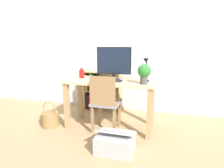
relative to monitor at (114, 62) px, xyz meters
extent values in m
plane|color=tan|center=(-0.03, -0.11, -1.01)|extent=(10.00, 10.00, 0.00)
cube|color=silver|center=(-0.03, 0.77, 0.29)|extent=(8.00, 0.05, 2.60)
cube|color=#D8BC8C|center=(-0.03, -0.11, -0.29)|extent=(1.33, 0.59, 0.03)
cube|color=tan|center=(-0.64, -0.35, -0.66)|extent=(0.07, 0.07, 0.71)
cube|color=tan|center=(0.59, -0.35, -0.66)|extent=(0.07, 0.07, 0.71)
cube|color=tan|center=(-0.64, 0.13, -0.66)|extent=(0.07, 0.07, 0.71)
cube|color=tan|center=(0.59, 0.13, -0.66)|extent=(0.07, 0.07, 0.71)
cylinder|color=black|center=(0.00, 0.00, -0.27)|extent=(0.17, 0.17, 0.02)
cylinder|color=black|center=(0.00, 0.00, -0.22)|extent=(0.04, 0.04, 0.08)
cube|color=black|center=(0.00, 0.00, 0.02)|extent=(0.53, 0.02, 0.41)
cube|color=#192338|center=(0.00, 0.00, 0.02)|extent=(0.51, 0.03, 0.38)
cube|color=black|center=(-0.02, -0.13, -0.27)|extent=(0.35, 0.13, 0.02)
cylinder|color=red|center=(-0.53, -0.02, -0.21)|extent=(0.08, 0.08, 0.13)
sphere|color=red|center=(-0.53, -0.02, -0.13)|extent=(0.05, 0.05, 0.05)
cylinder|color=black|center=(0.49, -0.03, -0.26)|extent=(0.10, 0.10, 0.02)
cylinder|color=black|center=(0.49, -0.03, -0.10)|extent=(0.02, 0.02, 0.31)
cylinder|color=black|center=(0.49, -0.08, 0.06)|extent=(0.01, 0.10, 0.01)
cone|color=black|center=(0.49, -0.13, 0.04)|extent=(0.08, 0.08, 0.06)
cylinder|color=#4C4C51|center=(0.49, -0.22, -0.22)|extent=(0.10, 0.10, 0.11)
sphere|color=#2D7A33|center=(0.49, -0.22, -0.09)|extent=(0.18, 0.18, 0.18)
cube|color=gray|center=(-0.05, -0.23, -0.58)|extent=(0.40, 0.40, 0.04)
cube|color=#9E754C|center=(-0.05, -0.42, -0.36)|extent=(0.36, 0.03, 0.40)
cube|color=#9E754C|center=(-0.21, -0.39, -0.81)|extent=(0.04, 0.04, 0.41)
cube|color=#9E754C|center=(0.11, -0.39, -0.81)|extent=(0.04, 0.04, 0.41)
cube|color=#9E754C|center=(-0.21, -0.07, -0.81)|extent=(0.04, 0.04, 0.41)
cube|color=#9E754C|center=(0.11, -0.07, -0.81)|extent=(0.04, 0.04, 0.41)
cube|color=tan|center=(-0.71, 0.60, -0.63)|extent=(0.02, 0.28, 0.76)
cube|color=tan|center=(-0.03, 0.60, -0.63)|extent=(0.02, 0.28, 0.76)
cube|color=tan|center=(-0.37, 0.60, -1.00)|extent=(0.70, 0.28, 0.02)
cube|color=tan|center=(-0.37, 0.60, -0.26)|extent=(0.70, 0.28, 0.02)
cube|color=tan|center=(-0.37, 0.60, -0.63)|extent=(0.66, 0.28, 0.02)
cube|color=black|center=(-0.67, 0.60, -0.85)|extent=(0.05, 0.24, 0.29)
cube|color=red|center=(-0.61, 0.60, -0.85)|extent=(0.04, 0.24, 0.29)
cube|color=navy|center=(-0.56, 0.60, -0.85)|extent=(0.05, 0.24, 0.28)
cube|color=orange|center=(-0.68, 0.60, -0.47)|extent=(0.04, 0.24, 0.30)
cube|color=black|center=(-0.63, 0.60, -0.51)|extent=(0.04, 0.24, 0.22)
cube|color=#2D7F38|center=(-0.58, 0.60, -0.46)|extent=(0.05, 0.24, 0.33)
cube|color=black|center=(-0.52, 0.60, -0.47)|extent=(0.05, 0.24, 0.29)
cylinder|color=#997547|center=(-0.95, -0.33, -0.90)|extent=(0.27, 0.27, 0.22)
torus|color=#997547|center=(-0.95, -0.33, -0.73)|extent=(0.23, 0.02, 0.23)
cube|color=#B2B2B7|center=(0.22, -0.75, -0.91)|extent=(0.45, 0.35, 0.21)
cube|color=#B2B2B7|center=(0.22, -0.68, -0.80)|extent=(0.46, 0.34, 0.14)
camera|label=1|loc=(0.73, -2.75, 0.27)|focal=30.00mm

